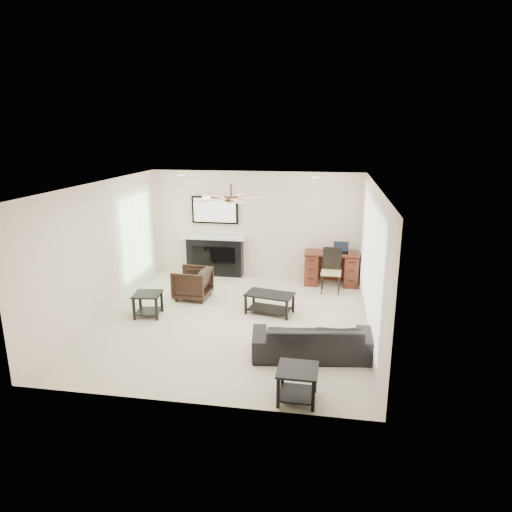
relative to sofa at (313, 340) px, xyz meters
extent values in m
plane|color=beige|center=(-1.56, 1.20, -0.28)|extent=(5.50, 5.50, 0.00)
cube|color=white|center=(-1.56, 1.20, 2.22)|extent=(5.00, 5.50, 0.04)
cube|color=beige|center=(-1.56, 3.95, 0.97)|extent=(5.00, 0.04, 2.50)
cube|color=beige|center=(-1.56, -1.55, 0.97)|extent=(5.00, 0.04, 2.50)
cube|color=beige|center=(-4.06, 1.20, 0.97)|extent=(0.04, 5.50, 2.50)
cube|color=beige|center=(0.94, 1.20, 0.97)|extent=(0.04, 5.50, 2.50)
cube|color=white|center=(0.89, 1.30, 0.95)|extent=(0.04, 5.10, 2.40)
cube|color=#93BC89|center=(-4.02, 2.75, 0.77)|extent=(0.04, 1.80, 2.10)
cylinder|color=#382619|center=(-1.56, 1.30, 1.97)|extent=(1.40, 1.40, 0.30)
imported|color=black|center=(0.00, 0.00, 0.00)|extent=(1.97, 0.98, 0.55)
imported|color=black|center=(-2.60, 2.15, 0.05)|extent=(0.76, 0.74, 0.65)
cube|color=black|center=(-0.90, 1.60, -0.08)|extent=(0.98, 0.67, 0.40)
cube|color=black|center=(-0.15, -1.25, -0.05)|extent=(0.53, 0.53, 0.45)
cube|color=black|center=(-3.15, 1.10, -0.05)|extent=(0.56, 0.56, 0.45)
cube|color=black|center=(-2.53, 3.78, 0.68)|extent=(1.52, 0.34, 1.91)
cube|color=#441C11|center=(0.25, 3.52, 0.10)|extent=(1.22, 0.56, 0.76)
cube|color=black|center=(0.25, 2.97, 0.21)|extent=(0.44, 0.46, 0.97)
cube|color=black|center=(0.45, 3.50, 0.60)|extent=(0.33, 0.24, 0.23)
camera|label=1|loc=(0.18, -6.52, 3.13)|focal=32.00mm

